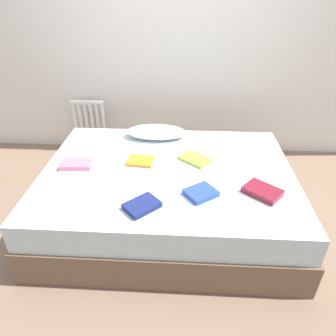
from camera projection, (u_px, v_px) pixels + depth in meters
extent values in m
plane|color=#7F6651|center=(168.00, 218.00, 2.70)|extent=(8.00, 8.00, 0.00)
cube|color=silver|center=(175.00, 23.00, 3.11)|extent=(6.00, 0.10, 2.80)
cube|color=brown|center=(168.00, 205.00, 2.63)|extent=(2.00, 1.50, 0.28)
cube|color=silver|center=(168.00, 181.00, 2.50)|extent=(1.96, 1.46, 0.22)
cylinder|color=white|center=(76.00, 121.00, 3.58)|extent=(0.04, 0.04, 0.50)
cylinder|color=white|center=(81.00, 121.00, 3.58)|extent=(0.04, 0.04, 0.50)
cylinder|color=white|center=(87.00, 121.00, 3.58)|extent=(0.04, 0.04, 0.50)
cylinder|color=white|center=(92.00, 121.00, 3.57)|extent=(0.04, 0.04, 0.50)
cylinder|color=white|center=(98.00, 122.00, 3.57)|extent=(0.04, 0.04, 0.50)
cylinder|color=white|center=(104.00, 122.00, 3.57)|extent=(0.04, 0.04, 0.50)
cube|color=white|center=(87.00, 102.00, 3.45)|extent=(0.37, 0.04, 0.04)
cube|color=white|center=(92.00, 139.00, 3.69)|extent=(0.37, 0.04, 0.04)
ellipsoid|color=white|center=(156.00, 132.00, 2.89)|extent=(0.56, 0.27, 0.11)
cube|color=maroon|center=(263.00, 191.00, 2.15)|extent=(0.30, 0.29, 0.04)
cube|color=#2847B7|center=(201.00, 193.00, 2.14)|extent=(0.26, 0.25, 0.04)
cube|color=pink|center=(76.00, 164.00, 2.46)|extent=(0.26, 0.17, 0.04)
cube|color=navy|center=(142.00, 205.00, 2.02)|extent=(0.27, 0.27, 0.04)
cube|color=#8CC638|center=(195.00, 159.00, 2.55)|extent=(0.30, 0.29, 0.02)
cube|color=orange|center=(141.00, 161.00, 2.53)|extent=(0.23, 0.19, 0.02)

